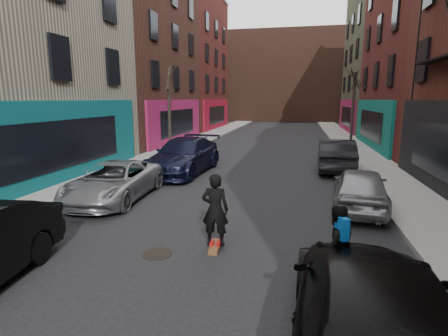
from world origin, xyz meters
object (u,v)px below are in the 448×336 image
at_px(skateboarder, 215,210).
at_px(tree_right_far, 354,99).
at_px(tree_left_far, 169,102).
at_px(parked_right_far, 360,188).
at_px(skateboard, 215,246).
at_px(parked_left_far, 114,181).
at_px(manhole, 157,254).
at_px(parked_right_mid, 374,318).
at_px(pedestrian, 335,245).
at_px(parked_right_end, 336,155).
at_px(parked_left_end, 184,156).

bearing_deg(skateboarder, tree_right_far, -109.11).
relative_size(tree_left_far, skateboarder, 3.69).
bearing_deg(parked_right_far, skateboard, 52.38).
bearing_deg(skateboard, parked_left_far, 140.12).
xyz_separation_m(tree_left_far, skateboard, (6.57, -14.44, -3.33)).
relative_size(tree_left_far, parked_right_far, 1.58).
xyz_separation_m(tree_left_far, manhole, (5.31, -15.03, -3.37)).
height_order(tree_left_far, manhole, tree_left_far).
relative_size(parked_right_far, skateboarder, 2.33).
xyz_separation_m(parked_left_far, manhole, (3.26, -3.95, -0.66)).
distance_m(tree_left_far, parked_left_far, 11.59).
bearing_deg(manhole, parked_left_far, 129.54).
xyz_separation_m(tree_right_far, parked_right_mid, (-2.92, -23.77, -2.75)).
xyz_separation_m(tree_left_far, pedestrian, (9.20, -15.60, -2.57)).
height_order(tree_left_far, tree_right_far, tree_right_far).
distance_m(skateboard, manhole, 1.38).
xyz_separation_m(tree_right_far, parked_left_far, (-10.35, -17.08, -2.86)).
bearing_deg(tree_right_far, manhole, -108.63).
height_order(tree_left_far, parked_right_far, tree_left_far).
bearing_deg(skateboard, parked_right_far, 42.70).
relative_size(parked_right_end, pedestrian, 3.00).
height_order(skateboard, skateboarder, skateboarder).
bearing_deg(parked_right_end, parked_left_end, 18.64).
bearing_deg(manhole, tree_right_far, 71.37).
bearing_deg(manhole, parked_right_far, 41.77).
bearing_deg(tree_left_far, parked_right_mid, -61.94).
bearing_deg(parked_left_far, manhole, -53.53).
bearing_deg(parked_left_far, skateboard, -39.77).
relative_size(tree_right_far, skateboard, 8.50).
distance_m(parked_right_mid, skateboarder, 4.43).
bearing_deg(skateboard, pedestrian, -26.80).
height_order(tree_left_far, parked_left_far, tree_left_far).
relative_size(skateboarder, manhole, 2.52).
xyz_separation_m(parked_right_mid, skateboard, (-2.91, 3.33, -0.73)).
xyz_separation_m(parked_right_mid, manhole, (-4.16, 2.75, -0.77)).
bearing_deg(parked_right_mid, parked_left_end, -56.99).
distance_m(parked_right_end, skateboarder, 11.16).
bearing_deg(tree_left_far, parked_right_end, -20.89).
distance_m(skateboarder, manhole, 1.69).
distance_m(parked_left_end, skateboard, 9.12).
bearing_deg(parked_right_end, skateboarder, 72.63).
height_order(tree_left_far, pedestrian, tree_left_far).
xyz_separation_m(parked_left_end, manhole, (2.31, -8.94, -0.83)).
bearing_deg(parked_left_end, parked_right_far, -26.44).
xyz_separation_m(parked_right_far, skateboarder, (-3.90, -4.02, 0.28)).
bearing_deg(parked_right_far, pedestrian, 82.76).
bearing_deg(manhole, skateboarder, 24.91).
distance_m(parked_left_far, parked_left_end, 5.09).
distance_m(parked_left_far, skateboarder, 5.64).
bearing_deg(parked_right_far, parked_right_end, -82.23).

